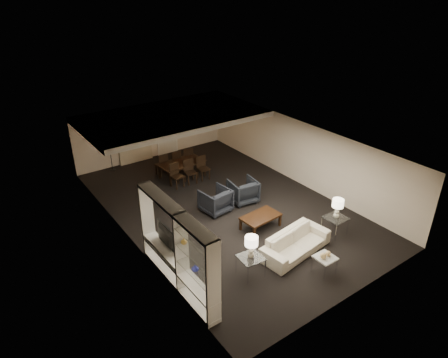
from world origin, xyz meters
The scene contains 35 objects.
floor centered at (0.00, 0.00, 0.00)m, with size 11.00×11.00×0.00m, color black.
ceiling centered at (0.00, 0.00, 2.50)m, with size 7.00×11.00×0.02m, color silver.
wall_back centered at (0.00, 5.50, 1.25)m, with size 7.00×0.02×2.50m, color beige.
wall_front centered at (0.00, -5.50, 1.25)m, with size 7.00×0.02×2.50m, color beige.
wall_left centered at (-3.50, 0.00, 1.25)m, with size 0.02×11.00×2.50m, color beige.
wall_right centered at (3.50, 0.00, 1.25)m, with size 0.02×11.00×2.50m, color beige.
ceiling_soffit centered at (0.00, 3.50, 2.40)m, with size 7.00×4.00×0.20m, color silver.
curtains centered at (-0.90, 5.42, 1.20)m, with size 1.50×0.12×2.40m, color beige.
door centered at (0.70, 5.47, 1.05)m, with size 0.90×0.05×2.10m, color silver.
painting centered at (2.10, 5.46, 1.55)m, with size 0.95×0.04×0.65m, color #142D38.
media_unit centered at (-3.31, -2.60, 1.18)m, with size 0.38×3.40×2.35m, color white, non-canonical shape.
pendant_light centered at (0.30, 3.50, 1.92)m, with size 0.52×0.52×0.24m, color #D8591E.
sofa centered at (0.19, -3.37, 0.33)m, with size 2.29×0.90×0.67m, color beige.
coffee_table centered at (0.19, -1.77, 0.23)m, with size 1.26×0.73×0.45m, color black, non-canonical shape.
armchair_left centered at (-0.41, -0.07, 0.43)m, with size 0.91×0.94×0.85m, color black.
armchair_right centered at (0.79, -0.07, 0.43)m, with size 0.91×0.94×0.85m, color black.
side_table_left centered at (-1.51, -3.37, 0.29)m, with size 0.63×0.63×0.59m, color white, non-canonical shape.
side_table_right centered at (1.89, -3.37, 0.29)m, with size 0.63×0.63×0.59m, color white, non-canonical shape.
table_lamp_left centered at (-1.51, -3.37, 0.91)m, with size 0.36×0.36×0.65m, color #ECE2C7, non-canonical shape.
table_lamp_right centered at (1.89, -3.37, 0.91)m, with size 0.36×0.36×0.65m, color beige, non-canonical shape.
marble_table centered at (0.19, -4.47, 0.26)m, with size 0.52×0.52×0.52m, color silver, non-canonical shape.
gold_gourd_a centered at (0.09, -4.47, 0.61)m, with size 0.17×0.17×0.17m, color #E9C17B.
gold_gourd_b centered at (0.29, -4.47, 0.60)m, with size 0.15×0.15×0.15m, color #E3BA78.
television centered at (-3.28, -1.85, 1.06)m, with size 0.14×1.07×0.62m, color black.
vase_blue centered at (-3.31, -3.48, 1.15)m, with size 0.17×0.17×0.18m, color #2A32B8.
vase_amber centered at (-3.31, -3.00, 1.64)m, with size 0.15×0.15×0.16m, color gold.
floor_speaker centered at (-2.65, -1.86, 0.61)m, with size 0.13×0.13×1.23m, color black.
dining_table centered at (0.00, 2.92, 0.32)m, with size 1.82×1.02×0.64m, color black.
chair_nl centered at (-0.60, 2.27, 0.48)m, with size 0.44×0.44×0.95m, color black, non-canonical shape.
chair_nm centered at (0.00, 2.27, 0.48)m, with size 0.44×0.44×0.95m, color black, non-canonical shape.
chair_nr centered at (0.60, 2.27, 0.48)m, with size 0.44×0.44×0.95m, color black, non-canonical shape.
chair_fl centered at (-0.60, 3.57, 0.48)m, with size 0.44×0.44×0.95m, color black, non-canonical shape.
chair_fm centered at (0.00, 3.57, 0.48)m, with size 0.44×0.44×0.95m, color black, non-canonical shape.
chair_fr centered at (0.60, 3.57, 0.48)m, with size 0.44×0.44×0.95m, color black, non-canonical shape.
floor_lamp centered at (-2.09, 5.20, 0.80)m, with size 0.23×0.23×1.60m, color black, non-canonical shape.
Camera 1 is at (-7.06, -9.95, 7.27)m, focal length 32.00 mm.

